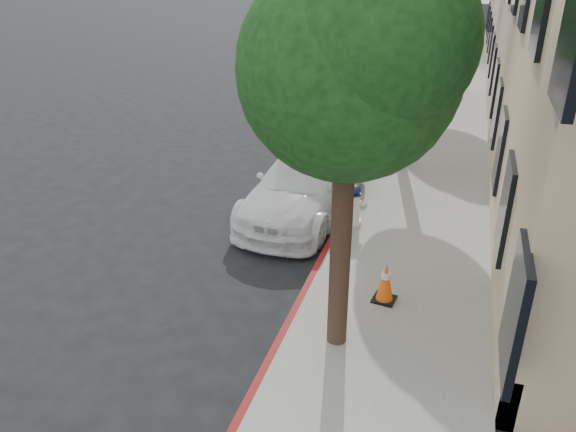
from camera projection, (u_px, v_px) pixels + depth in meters
The scene contains 10 objects.
ground at pixel (217, 258), 11.19m from camera, with size 120.00×120.00×0.00m, color black.
sidewalk at pixel (437, 130), 18.80m from camera, with size 3.20×50.00×0.15m, color gray.
curb_strip at pixel (391, 126), 19.21m from camera, with size 0.12×50.00×0.15m, color maroon.
tree_near at pixel (351, 67), 6.83m from camera, with size 2.92×2.82×5.62m.
tree_mid at pixel (416, 12), 13.76m from camera, with size 2.77×2.64×5.43m.
police_car at pixel (305, 184), 12.83m from camera, with size 2.32×4.99×1.56m.
parked_car_mid at pixel (348, 112), 18.65m from camera, with size 1.53×3.80×1.30m, color black.
parked_car_far at pixel (382, 83), 22.07m from camera, with size 1.63×4.69×1.54m, color black.
fire_hydrant at pixel (354, 205), 12.04m from camera, with size 0.39×0.35×0.91m.
traffic_cone at pixel (386, 282), 9.44m from camera, with size 0.42×0.42×0.72m.
Camera 1 is at (4.26, -8.86, 5.59)m, focal length 35.00 mm.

